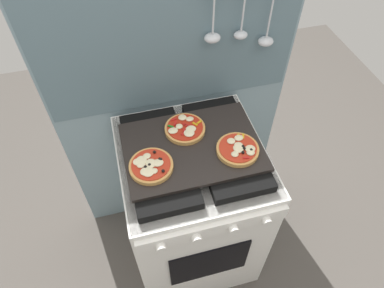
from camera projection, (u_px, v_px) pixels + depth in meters
The scene contains 7 objects.
ground_plane at pixel (192, 244), 2.05m from camera, with size 4.00×4.00×0.00m, color #4C4742.
kitchen_backsplash at pixel (175, 112), 1.66m from camera, with size 1.10×0.09×1.55m.
stove at pixel (192, 206), 1.71m from camera, with size 0.60×0.64×0.90m.
baking_tray at pixel (192, 147), 1.36m from camera, with size 0.54×0.38×0.02m, color black.
pizza_left at pixel (151, 166), 1.27m from camera, with size 0.17×0.17×0.03m.
pizza_right at pixel (238, 149), 1.33m from camera, with size 0.17×0.17×0.03m.
pizza_center at pixel (185, 128), 1.40m from camera, with size 0.17×0.17×0.03m.
Camera 1 is at (-0.22, -0.84, 1.95)m, focal length 32.06 mm.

